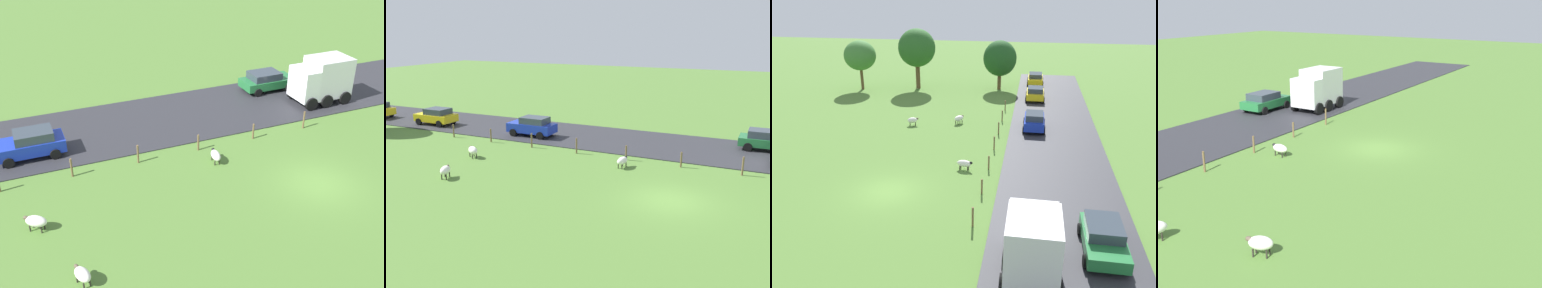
# 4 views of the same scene
# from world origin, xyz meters

# --- Properties ---
(ground_plane) EXTENTS (160.00, 160.00, 0.00)m
(ground_plane) POSITION_xyz_m (0.00, 0.00, 0.00)
(ground_plane) COLOR #517A33
(road_strip) EXTENTS (8.00, 80.00, 0.06)m
(road_strip) POSITION_xyz_m (11.02, 0.00, 0.03)
(road_strip) COLOR #2D2D33
(road_strip) RESTS_ON ground_plane
(sheep_0) EXTENTS (1.11, 0.82, 0.78)m
(sheep_0) POSITION_xyz_m (-2.33, 13.43, 0.52)
(sheep_0) COLOR white
(sheep_0) RESTS_ON ground_plane
(sheep_1) EXTENTS (1.06, 1.20, 0.80)m
(sheep_1) POSITION_xyz_m (1.98, 14.74, 0.52)
(sheep_1) COLOR white
(sheep_1) RESTS_ON ground_plane
(sheep_3) EXTENTS (1.23, 0.64, 0.73)m
(sheep_3) POSITION_xyz_m (4.34, 4.24, 0.48)
(sheep_3) COLOR white
(sheep_3) RESTS_ON ground_plane
(tree_0) EXTENTS (4.04, 4.04, 6.26)m
(tree_0) POSITION_xyz_m (-13.12, 26.72, 4.37)
(tree_0) COLOR brown
(tree_0) RESTS_ON ground_plane
(tree_1) EXTENTS (4.25, 4.25, 6.28)m
(tree_1) POSITION_xyz_m (4.52, 29.76, 4.01)
(tree_1) COLOR brown
(tree_1) RESTS_ON ground_plane
(tree_2) EXTENTS (4.76, 4.76, 7.68)m
(tree_2) POSITION_xyz_m (-6.07, 28.51, 5.23)
(tree_2) COLOR brown
(tree_2) RESTS_ON ground_plane
(fence_post_0) EXTENTS (0.12, 0.12, 1.21)m
(fence_post_0) POSITION_xyz_m (6.08, -3.15, 0.61)
(fence_post_0) COLOR brown
(fence_post_0) RESTS_ON ground_plane
(fence_post_1) EXTENTS (0.12, 0.12, 1.05)m
(fence_post_1) POSITION_xyz_m (6.08, 0.72, 0.52)
(fence_post_1) COLOR brown
(fence_post_1) RESTS_ON ground_plane
(fence_post_2) EXTENTS (0.12, 0.12, 1.05)m
(fence_post_2) POSITION_xyz_m (6.08, 4.58, 0.53)
(fence_post_2) COLOR brown
(fence_post_2) RESTS_ON ground_plane
(fence_post_3) EXTENTS (0.12, 0.12, 1.17)m
(fence_post_3) POSITION_xyz_m (6.08, 8.45, 0.58)
(fence_post_3) COLOR brown
(fence_post_3) RESTS_ON ground_plane
(fence_post_4) EXTENTS (0.12, 0.12, 1.14)m
(fence_post_4) POSITION_xyz_m (6.08, 12.32, 0.57)
(fence_post_4) COLOR brown
(fence_post_4) RESTS_ON ground_plane
(fence_post_5) EXTENTS (0.12, 0.12, 1.11)m
(fence_post_5) POSITION_xyz_m (6.08, 16.19, 0.56)
(fence_post_5) COLOR brown
(fence_post_5) RESTS_ON ground_plane
(fence_post_6) EXTENTS (0.12, 0.12, 1.11)m
(fence_post_6) POSITION_xyz_m (6.08, 20.05, 0.55)
(fence_post_6) COLOR brown
(fence_post_6) RESTS_ON ground_plane
(truck_0) EXTENTS (2.65, 4.17, 3.35)m
(truck_0) POSITION_xyz_m (9.35, -6.83, 1.83)
(truck_0) COLOR white
(truck_0) RESTS_ON road_strip
(car_0) EXTENTS (2.19, 3.86, 1.56)m
(car_0) POSITION_xyz_m (9.22, 24.84, 0.87)
(car_0) COLOR yellow
(car_0) RESTS_ON road_strip
(car_1) EXTENTS (2.03, 4.07, 1.64)m
(car_1) POSITION_xyz_m (9.24, 14.13, 0.91)
(car_1) COLOR #1933B2
(car_1) RESTS_ON road_strip
(car_2) EXTENTS (2.19, 4.23, 1.51)m
(car_2) POSITION_xyz_m (12.87, -4.30, 0.85)
(car_2) COLOR #237238
(car_2) RESTS_ON road_strip
(car_3) EXTENTS (2.16, 4.43, 1.57)m
(car_3) POSITION_xyz_m (9.17, 33.28, 0.88)
(car_3) COLOR yellow
(car_3) RESTS_ON road_strip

